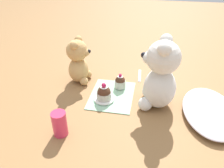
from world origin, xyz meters
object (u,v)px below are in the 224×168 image
at_px(teddy_bear_cream, 160,76).
at_px(teaspoon, 140,75).
at_px(cupcake_near_tan_bear, 104,93).
at_px(saucer_plate, 104,99).
at_px(juice_glass, 60,124).
at_px(teddy_bear_tan, 79,61).
at_px(cupcake_near_cream_bear, 120,82).

xyz_separation_m(teddy_bear_cream, teaspoon, (-0.21, -0.08, -0.13)).
relative_size(teddy_bear_cream, cupcake_near_tan_bear, 3.78).
xyz_separation_m(saucer_plate, cupcake_near_tan_bear, (0.00, 0.00, 0.03)).
bearing_deg(juice_glass, teddy_bear_cream, 125.67).
height_order(saucer_plate, cupcake_near_tan_bear, cupcake_near_tan_bear).
distance_m(teddy_bear_tan, cupcake_near_tan_bear, 0.21).
relative_size(teddy_bear_cream, teaspoon, 2.40).
xyz_separation_m(saucer_plate, juice_glass, (0.21, -0.10, 0.03)).
height_order(cupcake_near_tan_bear, juice_glass, juice_glass).
bearing_deg(cupcake_near_cream_bear, teddy_bear_tan, -99.19).
bearing_deg(teddy_bear_cream, juice_glass, -48.82).
relative_size(teddy_bear_cream, cupcake_near_cream_bear, 4.08).
height_order(saucer_plate, juice_glass, juice_glass).
xyz_separation_m(cupcake_near_cream_bear, saucer_plate, (0.10, -0.05, -0.02)).
distance_m(teddy_bear_tan, cupcake_near_cream_bear, 0.20).
bearing_deg(teddy_bear_tan, teddy_bear_cream, -110.30).
height_order(teddy_bear_tan, teaspoon, teddy_bear_tan).
xyz_separation_m(teddy_bear_cream, saucer_plate, (0.02, -0.21, -0.12)).
bearing_deg(teddy_bear_cream, cupcake_near_cream_bear, -113.26).
relative_size(saucer_plate, juice_glass, 0.92).
bearing_deg(teddy_bear_cream, teddy_bear_tan, -103.11).
distance_m(teddy_bear_cream, cupcake_near_tan_bear, 0.23).
bearing_deg(saucer_plate, teaspoon, 151.46).
bearing_deg(cupcake_near_tan_bear, juice_glass, -26.11).
height_order(cupcake_near_cream_bear, juice_glass, juice_glass).
xyz_separation_m(cupcake_near_cream_bear, teaspoon, (-0.13, 0.08, -0.03)).
distance_m(juice_glass, teaspoon, 0.49).
distance_m(teddy_bear_cream, cupcake_near_cream_bear, 0.20).
bearing_deg(teddy_bear_tan, teaspoon, -71.88).
height_order(teddy_bear_cream, cupcake_near_tan_bear, teddy_bear_cream).
relative_size(cupcake_near_cream_bear, saucer_plate, 0.84).
bearing_deg(teddy_bear_tan, juice_glass, -174.56).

